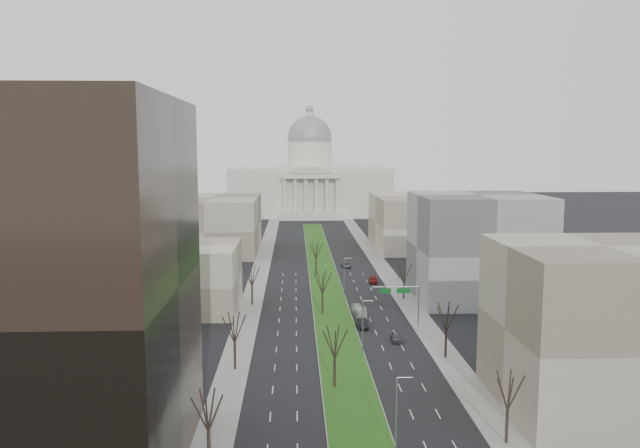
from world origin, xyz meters
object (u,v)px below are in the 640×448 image
object	(u,v)px
car_black	(362,323)
box_van	(359,311)
car_grey_near	(397,337)
car_red	(373,280)
car_grey_far	(346,265)

from	to	relation	value
car_black	box_van	distance (m)	8.01
car_grey_near	car_red	world-z (taller)	same
car_black	car_grey_near	bearing A→B (deg)	-62.62
car_grey_near	car_black	size ratio (longest dim) A/B	0.88
car_grey_near	car_red	xyz separation A→B (m)	(1.82, 48.19, 0.00)
car_grey_near	car_grey_far	world-z (taller)	car_grey_near
car_grey_near	car_grey_far	size ratio (longest dim) A/B	0.94
car_red	box_van	world-z (taller)	box_van
car_black	box_van	bearing A→B (deg)	83.79
car_grey_near	car_black	distance (m)	10.24
box_van	car_grey_near	bearing A→B (deg)	-80.05
car_grey_far	box_van	bearing A→B (deg)	-97.41
car_black	car_red	size ratio (longest dim) A/B	0.97
car_grey_near	box_van	world-z (taller)	box_van
car_grey_far	box_van	distance (m)	51.95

